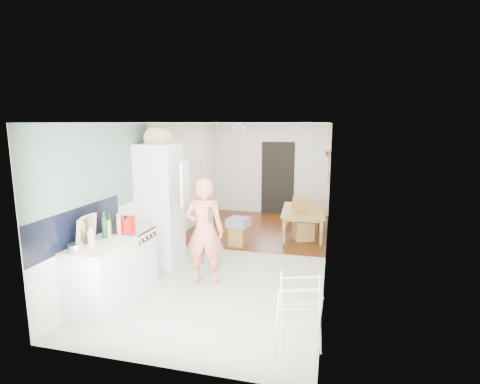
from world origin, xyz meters
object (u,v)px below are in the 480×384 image
at_px(dining_chair, 303,219).
at_px(stool, 238,236).
at_px(person, 204,222).
at_px(drying_rack, 299,320).
at_px(dining_table, 304,224).

xyz_separation_m(dining_chair, stool, (-1.27, -0.73, -0.25)).
bearing_deg(person, drying_rack, 127.67).
relative_size(dining_chair, stool, 2.23).
height_order(person, dining_chair, person).
bearing_deg(stool, person, -91.78).
bearing_deg(dining_chair, dining_table, 67.80).
xyz_separation_m(dining_table, drying_rack, (0.29, -4.56, 0.19)).
relative_size(dining_table, drying_rack, 1.62).
xyz_separation_m(stool, drying_rack, (1.56, -3.46, 0.23)).
relative_size(person, drying_rack, 2.29).
height_order(dining_chair, drying_rack, dining_chair).
distance_m(person, stool, 2.03).
bearing_deg(stool, drying_rack, -65.79).
relative_size(person, dining_chair, 2.15).
height_order(person, stool, person).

